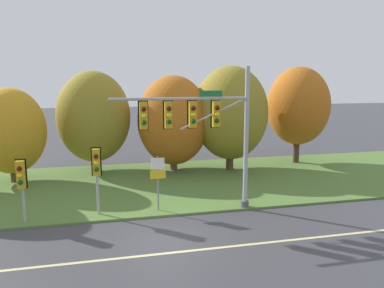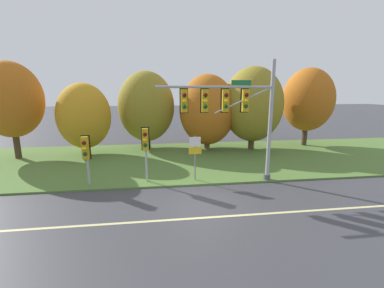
# 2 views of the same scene
# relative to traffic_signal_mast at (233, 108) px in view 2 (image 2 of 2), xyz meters

# --- Properties ---
(ground_plane) EXTENTS (160.00, 160.00, 0.00)m
(ground_plane) POSITION_rel_traffic_signal_mast_xyz_m (-2.16, -2.77, -4.33)
(ground_plane) COLOR #3D3D42
(lane_stripe) EXTENTS (36.00, 0.16, 0.01)m
(lane_stripe) POSITION_rel_traffic_signal_mast_xyz_m (-2.16, -3.97, -4.32)
(lane_stripe) COLOR beige
(lane_stripe) RESTS_ON ground
(grass_verge) EXTENTS (48.00, 11.50, 0.10)m
(grass_verge) POSITION_rel_traffic_signal_mast_xyz_m (-2.16, 5.48, -4.28)
(grass_verge) COLOR #517533
(grass_verge) RESTS_ON ground
(traffic_signal_mast) EXTENTS (6.65, 0.49, 6.85)m
(traffic_signal_mast) POSITION_rel_traffic_signal_mast_xyz_m (0.00, 0.00, 0.00)
(traffic_signal_mast) COLOR #9EA0A5
(traffic_signal_mast) RESTS_ON grass_verge
(pedestrian_signal_near_kerb) EXTENTS (0.46, 0.55, 3.19)m
(pedestrian_signal_near_kerb) POSITION_rel_traffic_signal_mast_xyz_m (-4.88, 0.48, -1.90)
(pedestrian_signal_near_kerb) COLOR #9EA0A5
(pedestrian_signal_near_kerb) RESTS_ON grass_verge
(pedestrian_signal_further_along) EXTENTS (0.46, 0.55, 2.83)m
(pedestrian_signal_further_along) POSITION_rel_traffic_signal_mast_xyz_m (-8.07, 0.34, -2.21)
(pedestrian_signal_further_along) COLOR #9EA0A5
(pedestrian_signal_further_along) RESTS_ON grass_verge
(route_sign_post) EXTENTS (0.74, 0.08, 2.63)m
(route_sign_post) POSITION_rel_traffic_signal_mast_xyz_m (-2.06, 0.48, -2.51)
(route_sign_post) COLOR slate
(route_sign_post) RESTS_ON grass_verge
(tree_nearest_road) EXTENTS (4.53, 4.53, 7.34)m
(tree_nearest_road) POSITION_rel_traffic_signal_mast_xyz_m (-15.01, 7.23, 0.26)
(tree_nearest_road) COLOR #423021
(tree_nearest_road) RESTS_ON grass_verge
(tree_left_of_mast) EXTENTS (4.18, 4.18, 5.79)m
(tree_left_of_mast) POSITION_rel_traffic_signal_mast_xyz_m (-10.01, 7.74, -1.06)
(tree_left_of_mast) COLOR #4C3823
(tree_left_of_mast) RESTS_ON grass_verge
(tree_behind_signpost) EXTENTS (4.94, 4.94, 6.86)m
(tree_behind_signpost) POSITION_rel_traffic_signal_mast_xyz_m (-5.12, 9.54, -0.46)
(tree_behind_signpost) COLOR #423021
(tree_behind_signpost) RESTS_ON grass_verge
(tree_mid_verge) EXTENTS (4.93, 4.93, 6.58)m
(tree_mid_verge) POSITION_rel_traffic_signal_mast_xyz_m (0.21, 8.55, -0.74)
(tree_mid_verge) COLOR brown
(tree_mid_verge) RESTS_ON grass_verge
(tree_tall_centre) EXTENTS (5.18, 5.18, 7.22)m
(tree_tall_centre) POSITION_rel_traffic_signal_mast_xyz_m (4.13, 7.90, -0.26)
(tree_tall_centre) COLOR #4C3823
(tree_tall_centre) RESTS_ON grass_verge
(tree_right_far) EXTENTS (4.66, 4.66, 7.24)m
(tree_right_far) POSITION_rel_traffic_signal_mast_xyz_m (9.80, 8.80, 0.08)
(tree_right_far) COLOR #423021
(tree_right_far) RESTS_ON grass_verge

